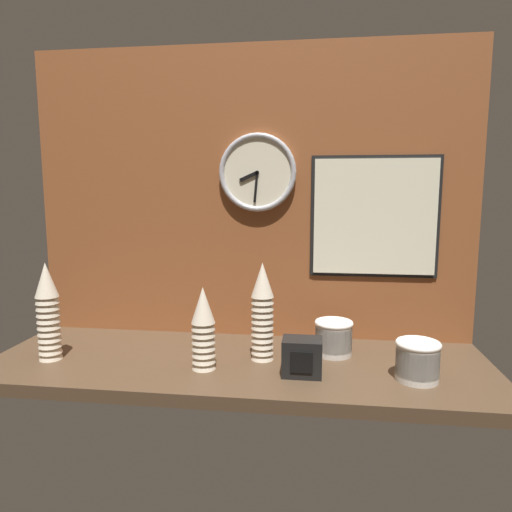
{
  "coord_description": "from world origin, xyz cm",
  "views": [
    {
      "loc": [
        23.89,
        -139.66,
        54.03
      ],
      "look_at": [
        5.11,
        4.0,
        33.2
      ],
      "focal_mm": 32.0,
      "sensor_mm": 36.0,
      "label": 1
    }
  ],
  "objects_px": {
    "cup_stack_far_left": "(48,311)",
    "bowl_stack_right": "(334,337)",
    "cup_stack_center": "(203,328)",
    "wall_clock": "(257,173)",
    "bowl_stack_far_right": "(418,360)",
    "napkin_dispenser": "(302,357)",
    "menu_board": "(374,217)",
    "cup_stack_center_right": "(262,311)"
  },
  "relations": [
    {
      "from": "cup_stack_far_left",
      "to": "wall_clock",
      "type": "distance_m",
      "value": 0.84
    },
    {
      "from": "cup_stack_center",
      "to": "wall_clock",
      "type": "distance_m",
      "value": 0.59
    },
    {
      "from": "bowl_stack_far_right",
      "to": "menu_board",
      "type": "relative_size",
      "value": 0.29
    },
    {
      "from": "cup_stack_far_left",
      "to": "bowl_stack_far_right",
      "type": "relative_size",
      "value": 2.49
    },
    {
      "from": "cup_stack_far_left",
      "to": "bowl_stack_right",
      "type": "distance_m",
      "value": 0.93
    },
    {
      "from": "cup_stack_center",
      "to": "bowl_stack_far_right",
      "type": "xyz_separation_m",
      "value": [
        0.63,
        -0.0,
        -0.07
      ]
    },
    {
      "from": "cup_stack_far_left",
      "to": "cup_stack_center",
      "type": "xyz_separation_m",
      "value": [
        0.51,
        -0.01,
        -0.03
      ]
    },
    {
      "from": "bowl_stack_right",
      "to": "cup_stack_center_right",
      "type": "bearing_deg",
      "value": -162.48
    },
    {
      "from": "cup_stack_far_left",
      "to": "cup_stack_center_right",
      "type": "distance_m",
      "value": 0.69
    },
    {
      "from": "menu_board",
      "to": "napkin_dispenser",
      "type": "bearing_deg",
      "value": -124.28
    },
    {
      "from": "bowl_stack_far_right",
      "to": "napkin_dispenser",
      "type": "xyz_separation_m",
      "value": [
        -0.33,
        -0.01,
        -0.01
      ]
    },
    {
      "from": "cup_stack_center_right",
      "to": "napkin_dispenser",
      "type": "xyz_separation_m",
      "value": [
        0.13,
        -0.11,
        -0.1
      ]
    },
    {
      "from": "bowl_stack_right",
      "to": "wall_clock",
      "type": "bearing_deg",
      "value": 150.67
    },
    {
      "from": "bowl_stack_right",
      "to": "wall_clock",
      "type": "height_order",
      "value": "wall_clock"
    },
    {
      "from": "cup_stack_far_left",
      "to": "cup_stack_center_right",
      "type": "height_order",
      "value": "same"
    },
    {
      "from": "cup_stack_center_right",
      "to": "wall_clock",
      "type": "relative_size",
      "value": 1.14
    },
    {
      "from": "napkin_dispenser",
      "to": "cup_stack_center",
      "type": "bearing_deg",
      "value": 178.1
    },
    {
      "from": "cup_stack_far_left",
      "to": "menu_board",
      "type": "distance_m",
      "value": 1.13
    },
    {
      "from": "cup_stack_center",
      "to": "menu_board",
      "type": "bearing_deg",
      "value": 32.21
    },
    {
      "from": "cup_stack_center",
      "to": "wall_clock",
      "type": "bearing_deg",
      "value": 69.47
    },
    {
      "from": "cup_stack_center_right",
      "to": "wall_clock",
      "type": "height_order",
      "value": "wall_clock"
    },
    {
      "from": "wall_clock",
      "to": "menu_board",
      "type": "xyz_separation_m",
      "value": [
        0.41,
        0.01,
        -0.15
      ]
    },
    {
      "from": "cup_stack_center_right",
      "to": "wall_clock",
      "type": "xyz_separation_m",
      "value": [
        -0.05,
        0.23,
        0.45
      ]
    },
    {
      "from": "cup_stack_center",
      "to": "bowl_stack_far_right",
      "type": "bearing_deg",
      "value": -0.39
    },
    {
      "from": "cup_stack_center",
      "to": "bowl_stack_right",
      "type": "bearing_deg",
      "value": 23.69
    },
    {
      "from": "napkin_dispenser",
      "to": "cup_stack_far_left",
      "type": "bearing_deg",
      "value": 178.29
    },
    {
      "from": "bowl_stack_right",
      "to": "wall_clock",
      "type": "relative_size",
      "value": 0.46
    },
    {
      "from": "cup_stack_far_left",
      "to": "cup_stack_center_right",
      "type": "relative_size",
      "value": 1.0
    },
    {
      "from": "bowl_stack_far_right",
      "to": "napkin_dispenser",
      "type": "distance_m",
      "value": 0.33
    },
    {
      "from": "bowl_stack_right",
      "to": "menu_board",
      "type": "height_order",
      "value": "menu_board"
    },
    {
      "from": "cup_stack_far_left",
      "to": "bowl_stack_right",
      "type": "relative_size",
      "value": 2.49
    },
    {
      "from": "bowl_stack_far_right",
      "to": "wall_clock",
      "type": "height_order",
      "value": "wall_clock"
    },
    {
      "from": "cup_stack_far_left",
      "to": "wall_clock",
      "type": "height_order",
      "value": "wall_clock"
    },
    {
      "from": "bowl_stack_far_right",
      "to": "wall_clock",
      "type": "relative_size",
      "value": 0.46
    },
    {
      "from": "menu_board",
      "to": "bowl_stack_right",
      "type": "bearing_deg",
      "value": -130.26
    },
    {
      "from": "bowl_stack_right",
      "to": "bowl_stack_far_right",
      "type": "height_order",
      "value": "same"
    },
    {
      "from": "bowl_stack_far_right",
      "to": "menu_board",
      "type": "xyz_separation_m",
      "value": [
        -0.09,
        0.34,
        0.39
      ]
    },
    {
      "from": "cup_stack_center",
      "to": "bowl_stack_right",
      "type": "relative_size",
      "value": 2.01
    },
    {
      "from": "cup_stack_far_left",
      "to": "wall_clock",
      "type": "bearing_deg",
      "value": 26.37
    },
    {
      "from": "bowl_stack_right",
      "to": "bowl_stack_far_right",
      "type": "distance_m",
      "value": 0.29
    },
    {
      "from": "cup_stack_far_left",
      "to": "cup_stack_center_right",
      "type": "xyz_separation_m",
      "value": [
        0.68,
        0.09,
        0.0
      ]
    },
    {
      "from": "bowl_stack_far_right",
      "to": "cup_stack_far_left",
      "type": "bearing_deg",
      "value": 179.07
    }
  ]
}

